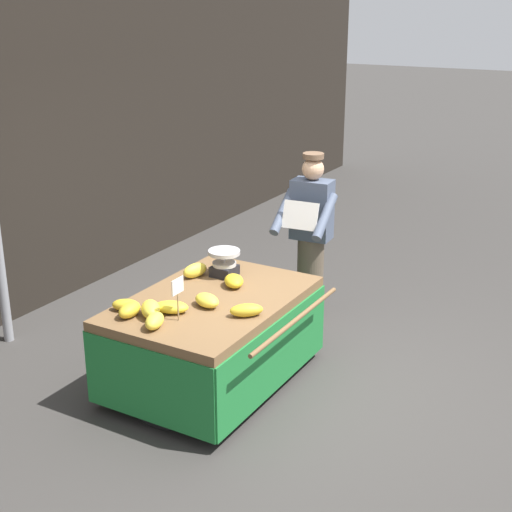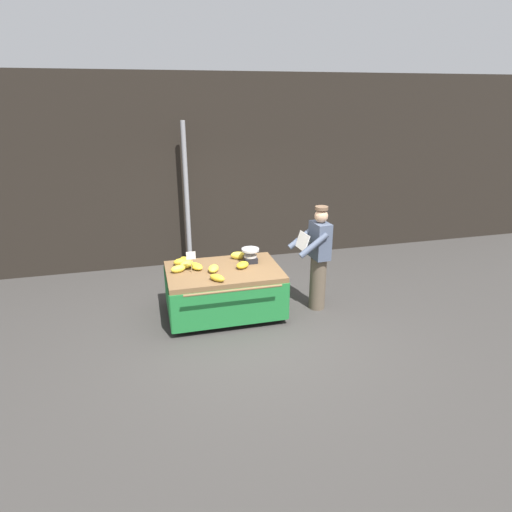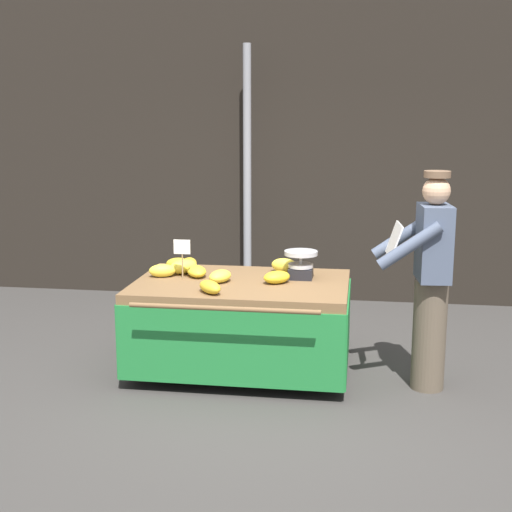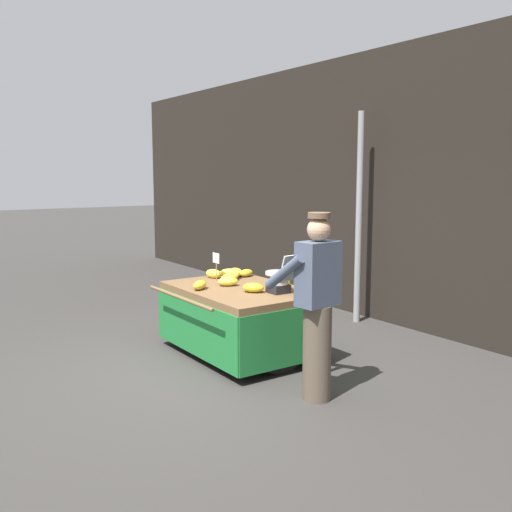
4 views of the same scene
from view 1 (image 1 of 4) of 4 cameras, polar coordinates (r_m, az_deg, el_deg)
The scene contains 15 objects.
ground_plane at distance 6.28m, azimuth 3.18°, elevation -9.73°, with size 60.00×60.00×0.00m, color #383533.
back_wall at distance 7.53m, azimuth -18.82°, elevation 9.37°, with size 16.00×0.24×3.74m, color black.
banana_cart at distance 5.99m, azimuth -3.42°, elevation -5.06°, with size 1.78×1.39×0.78m.
weighing_scale at distance 6.33m, azimuth -2.52°, elevation -0.55°, with size 0.28×0.28×0.23m.
price_sign at distance 5.43m, azimuth -6.18°, elevation -2.68°, with size 0.14×0.01×0.34m.
banana_bunch_0 at distance 5.73m, azimuth -3.88°, elevation -3.50°, with size 0.15×0.24×0.10m, color yellow.
banana_bunch_1 at distance 5.59m, azimuth -8.30°, elevation -4.17°, with size 0.14×0.26×0.12m, color yellow.
banana_bunch_2 at distance 6.33m, azimuth -4.82°, elevation -1.13°, with size 0.11×0.24×0.12m, color yellow.
banana_bunch_3 at distance 5.55m, azimuth -0.76°, elevation -4.28°, with size 0.12×0.26×0.10m, color gold.
banana_bunch_4 at distance 5.41m, azimuth -7.99°, elevation -5.08°, with size 0.12×0.23×0.11m, color yellow.
banana_bunch_5 at distance 5.62m, azimuth -9.92°, elevation -4.21°, with size 0.13×0.22×0.11m, color gold.
banana_bunch_6 at distance 5.65m, azimuth -6.70°, elevation -4.02°, with size 0.16×0.27×0.09m, color yellow.
banana_bunch_7 at distance 6.11m, azimuth -1.76°, elevation -1.97°, with size 0.16×0.23×0.10m, color gold.
banana_bunch_8 at distance 5.73m, azimuth -10.20°, elevation -3.82°, with size 0.13×0.22×0.09m, color gold.
vendor_person at distance 7.03m, azimuth 4.31°, elevation 1.33°, with size 0.60×0.55×1.71m.
Camera 1 is at (-4.91, -2.43, 3.07)m, focal length 50.81 mm.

